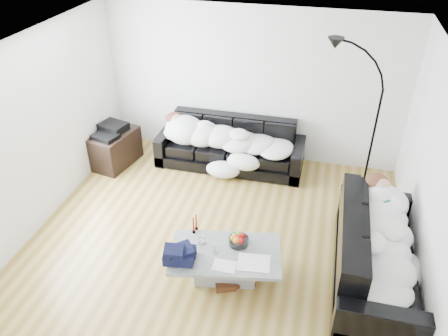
% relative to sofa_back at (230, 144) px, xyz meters
% --- Properties ---
extents(ground, '(5.00, 5.00, 0.00)m').
position_rel_sofa_back_xyz_m(ground, '(0.26, -1.78, -0.40)').
color(ground, olive).
rests_on(ground, ground).
extents(wall_back, '(5.00, 0.02, 2.60)m').
position_rel_sofa_back_xyz_m(wall_back, '(0.26, 0.47, 0.90)').
color(wall_back, silver).
rests_on(wall_back, ground).
extents(wall_left, '(0.02, 4.50, 2.60)m').
position_rel_sofa_back_xyz_m(wall_left, '(-2.24, -1.78, 0.90)').
color(wall_left, silver).
rests_on(wall_left, ground).
extents(wall_right, '(0.02, 4.50, 2.60)m').
position_rel_sofa_back_xyz_m(wall_right, '(2.76, -1.78, 0.90)').
color(wall_right, silver).
rests_on(wall_right, ground).
extents(ceiling, '(5.00, 5.00, 0.00)m').
position_rel_sofa_back_xyz_m(ceiling, '(0.26, -1.78, 2.20)').
color(ceiling, white).
rests_on(ceiling, ground).
extents(sofa_back, '(2.47, 0.85, 0.81)m').
position_rel_sofa_back_xyz_m(sofa_back, '(0.00, 0.00, 0.00)').
color(sofa_back, black).
rests_on(sofa_back, ground).
extents(sofa_right, '(0.95, 2.22, 0.90)m').
position_rel_sofa_back_xyz_m(sofa_right, '(2.31, -2.11, 0.04)').
color(sofa_right, black).
rests_on(sofa_right, ground).
extents(sleeper_back, '(2.09, 0.72, 0.42)m').
position_rel_sofa_back_xyz_m(sleeper_back, '(0.00, -0.05, 0.23)').
color(sleeper_back, white).
rests_on(sleeper_back, sofa_back).
extents(sleeper_right, '(0.80, 1.90, 0.46)m').
position_rel_sofa_back_xyz_m(sleeper_right, '(2.31, -2.11, 0.25)').
color(sleeper_right, white).
rests_on(sleeper_right, sofa_right).
extents(teal_cushion, '(0.42, 0.38, 0.20)m').
position_rel_sofa_back_xyz_m(teal_cushion, '(2.25, -1.43, 0.32)').
color(teal_cushion, '#0F6955').
rests_on(teal_cushion, sofa_right).
extents(coffee_table, '(1.44, 1.00, 0.39)m').
position_rel_sofa_back_xyz_m(coffee_table, '(0.54, -2.51, -0.21)').
color(coffee_table, '#939699').
rests_on(coffee_table, ground).
extents(fruit_bowl, '(0.29, 0.29, 0.15)m').
position_rel_sofa_back_xyz_m(fruit_bowl, '(0.66, -2.33, 0.06)').
color(fruit_bowl, white).
rests_on(fruit_bowl, coffee_table).
extents(wine_glass_a, '(0.08, 0.08, 0.16)m').
position_rel_sofa_back_xyz_m(wine_glass_a, '(0.25, -2.43, 0.06)').
color(wine_glass_a, white).
rests_on(wine_glass_a, coffee_table).
extents(wine_glass_b, '(0.08, 0.08, 0.19)m').
position_rel_sofa_back_xyz_m(wine_glass_b, '(0.20, -2.45, 0.07)').
color(wine_glass_b, white).
rests_on(wine_glass_b, coffee_table).
extents(wine_glass_c, '(0.08, 0.08, 0.17)m').
position_rel_sofa_back_xyz_m(wine_glass_c, '(0.42, -2.56, 0.07)').
color(wine_glass_c, white).
rests_on(wine_glass_c, coffee_table).
extents(candle_left, '(0.05, 0.05, 0.23)m').
position_rel_sofa_back_xyz_m(candle_left, '(0.06, -2.26, 0.10)').
color(candle_left, maroon).
rests_on(candle_left, coffee_table).
extents(candle_right, '(0.05, 0.05, 0.23)m').
position_rel_sofa_back_xyz_m(candle_right, '(0.08, -2.19, 0.10)').
color(candle_right, maroon).
rests_on(candle_right, coffee_table).
extents(newspaper_a, '(0.41, 0.33, 0.01)m').
position_rel_sofa_back_xyz_m(newspaper_a, '(0.91, -2.60, -0.01)').
color(newspaper_a, silver).
rests_on(newspaper_a, coffee_table).
extents(newspaper_b, '(0.27, 0.20, 0.01)m').
position_rel_sofa_back_xyz_m(newspaper_b, '(0.58, -2.74, -0.01)').
color(newspaper_b, silver).
rests_on(newspaper_b, coffee_table).
extents(navy_jacket, '(0.46, 0.42, 0.19)m').
position_rel_sofa_back_xyz_m(navy_jacket, '(0.02, -2.79, 0.16)').
color(navy_jacket, black).
rests_on(navy_jacket, coffee_table).
extents(shoes, '(0.47, 0.38, 0.10)m').
position_rel_sofa_back_xyz_m(shoes, '(0.69, -2.67, -0.36)').
color(shoes, '#472311').
rests_on(shoes, ground).
extents(av_cabinet, '(0.75, 0.96, 0.59)m').
position_rel_sofa_back_xyz_m(av_cabinet, '(-1.96, -0.42, -0.11)').
color(av_cabinet, black).
rests_on(av_cabinet, ground).
extents(stereo, '(0.52, 0.45, 0.13)m').
position_rel_sofa_back_xyz_m(stereo, '(-1.96, -0.42, 0.25)').
color(stereo, black).
rests_on(stereo, av_cabinet).
extents(floor_lamp, '(0.79, 0.38, 2.11)m').
position_rel_sofa_back_xyz_m(floor_lamp, '(2.22, -0.24, 0.65)').
color(floor_lamp, black).
rests_on(floor_lamp, ground).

